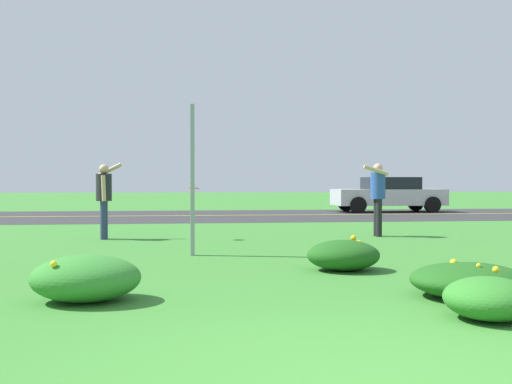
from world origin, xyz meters
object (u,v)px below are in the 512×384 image
person_thrower_dark_shirt (104,194)px  frisbee_orange (193,188)px  person_catcher_blue_shirt (378,193)px  car_silver_center_left (389,194)px  sign_post_near_path (192,180)px

person_thrower_dark_shirt → frisbee_orange: bearing=-9.0°
person_thrower_dark_shirt → frisbee_orange: person_thrower_dark_shirt is taller
person_thrower_dark_shirt → person_catcher_blue_shirt: bearing=-0.6°
person_thrower_dark_shirt → person_catcher_blue_shirt: size_ratio=1.00×
person_thrower_dark_shirt → car_silver_center_left: 14.99m
frisbee_orange → person_catcher_blue_shirt: bearing=3.3°
sign_post_near_path → person_catcher_blue_shirt: 5.33m
frisbee_orange → car_silver_center_left: size_ratio=0.06×
car_silver_center_left → person_thrower_dark_shirt: bearing=-133.3°
sign_post_near_path → person_thrower_dark_shirt: sign_post_near_path is taller
person_catcher_blue_shirt → frisbee_orange: bearing=-176.7°
person_catcher_blue_shirt → car_silver_center_left: person_catcher_blue_shirt is taller
person_thrower_dark_shirt → car_silver_center_left: person_thrower_dark_shirt is taller
person_thrower_dark_shirt → car_silver_center_left: bearing=46.7°
person_thrower_dark_shirt → frisbee_orange: 1.96m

